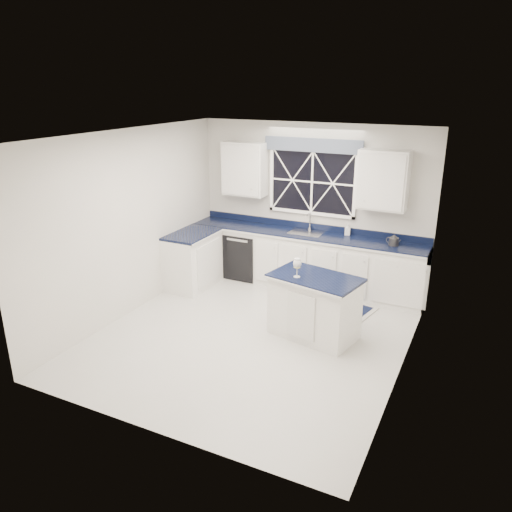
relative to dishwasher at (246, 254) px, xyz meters
The scene contains 13 objects.
ground 2.28m from the dishwasher, 60.57° to the right, with size 4.50×4.50×0.00m, color #B4B4AF.
back_wall 1.48m from the dishwasher, 15.26° to the left, with size 4.00×0.10×2.70m, color silver.
base_cabinets 0.79m from the dishwasher, 12.13° to the right, with size 3.99×1.60×0.90m.
countertop 1.21m from the dishwasher, ahead, with size 3.98×0.64×0.04m, color black.
dishwasher is the anchor object (origin of this frame).
window 1.81m from the dishwasher, 12.95° to the left, with size 1.65×0.09×1.26m.
upper_cabinets 1.86m from the dishwasher, ahead, with size 3.10×0.34×0.90m.
faucet 1.31m from the dishwasher, 10.02° to the left, with size 0.05×0.20×0.30m.
island 2.45m from the dishwasher, 40.83° to the right, with size 1.29×0.93×0.87m.
rug 1.92m from the dishwasher, 18.62° to the right, with size 1.41×1.03×0.02m.
kettle 2.62m from the dishwasher, ahead, with size 0.24×0.18×0.17m.
wine_glass 2.46m from the dishwasher, 46.53° to the right, with size 0.11×0.11×0.26m.
soap_bottle 1.88m from the dishwasher, ahead, with size 0.08×0.09×0.19m, color silver.
Camera 1 is at (2.72, -5.51, 3.31)m, focal length 35.00 mm.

